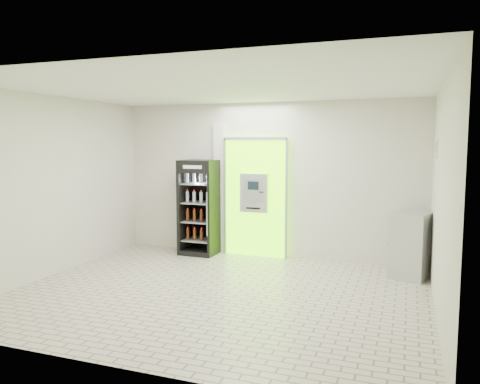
% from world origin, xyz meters
% --- Properties ---
extents(ground, '(6.00, 6.00, 0.00)m').
position_xyz_m(ground, '(0.00, 0.00, 0.00)').
color(ground, '#C2B4A0').
rests_on(ground, ground).
extents(room_shell, '(6.00, 6.00, 6.00)m').
position_xyz_m(room_shell, '(0.00, 0.00, 1.84)').
color(room_shell, beige).
rests_on(room_shell, ground).
extents(atm_assembly, '(1.30, 0.24, 2.33)m').
position_xyz_m(atm_assembly, '(-0.20, 2.41, 1.17)').
color(atm_assembly, '#6CF100').
rests_on(atm_assembly, ground).
extents(pillar, '(0.22, 0.11, 2.60)m').
position_xyz_m(pillar, '(-0.98, 2.45, 1.30)').
color(pillar, silver).
rests_on(pillar, ground).
extents(beverage_cooler, '(0.72, 0.68, 1.88)m').
position_xyz_m(beverage_cooler, '(-1.29, 2.18, 0.90)').
color(beverage_cooler, black).
rests_on(beverage_cooler, ground).
extents(steel_cabinet, '(0.79, 0.95, 1.09)m').
position_xyz_m(steel_cabinet, '(2.72, 1.90, 0.55)').
color(steel_cabinet, '#A7A9AF').
rests_on(steel_cabinet, ground).
extents(exit_sign, '(0.02, 0.22, 0.26)m').
position_xyz_m(exit_sign, '(2.99, 1.40, 2.12)').
color(exit_sign, white).
rests_on(exit_sign, room_shell).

